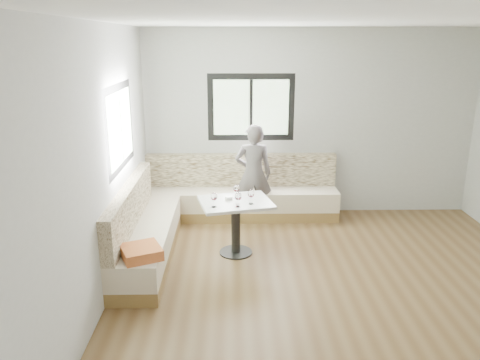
% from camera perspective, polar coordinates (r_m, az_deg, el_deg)
% --- Properties ---
extents(room, '(5.01, 5.01, 2.81)m').
position_cam_1_polar(room, '(4.87, 12.22, 1.91)').
color(room, brown).
rests_on(room, ground).
extents(banquette, '(2.90, 2.80, 0.95)m').
position_cam_1_polar(banquette, '(6.55, -4.45, -3.79)').
color(banquette, olive).
rests_on(banquette, ground).
extents(table, '(0.99, 0.85, 0.71)m').
position_cam_1_polar(table, '(5.86, -0.53, -4.20)').
color(table, black).
rests_on(table, ground).
extents(person, '(0.55, 0.37, 1.48)m').
position_cam_1_polar(person, '(6.83, 1.64, 0.73)').
color(person, '#575052').
rests_on(person, ground).
extents(olive_ramekin, '(0.10, 0.10, 0.04)m').
position_cam_1_polar(olive_ramekin, '(5.86, -1.38, -2.17)').
color(olive_ramekin, white).
rests_on(olive_ramekin, table).
extents(wine_glass_a, '(0.08, 0.08, 0.18)m').
position_cam_1_polar(wine_glass_a, '(5.56, -3.20, -2.08)').
color(wine_glass_a, white).
rests_on(wine_glass_a, table).
extents(wine_glass_b, '(0.08, 0.08, 0.18)m').
position_cam_1_polar(wine_glass_b, '(5.56, -0.21, -2.06)').
color(wine_glass_b, white).
rests_on(wine_glass_b, table).
extents(wine_glass_c, '(0.08, 0.08, 0.18)m').
position_cam_1_polar(wine_glass_c, '(5.66, 1.35, -1.72)').
color(wine_glass_c, white).
rests_on(wine_glass_c, table).
extents(wine_glass_d, '(0.08, 0.08, 0.18)m').
position_cam_1_polar(wine_glass_d, '(5.86, -0.44, -1.06)').
color(wine_glass_d, white).
rests_on(wine_glass_d, table).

